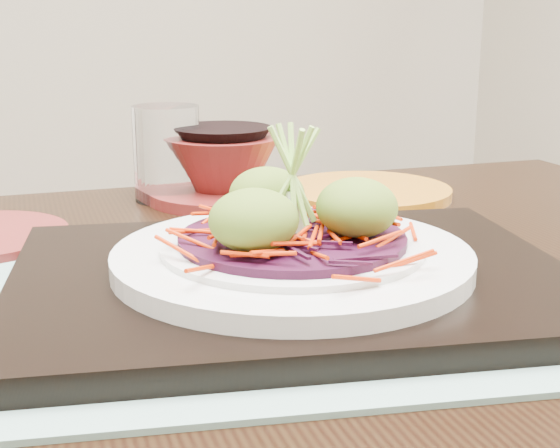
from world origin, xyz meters
name	(u,v)px	position (x,y,z in m)	size (l,w,h in m)	color
dining_table	(250,375)	(0.07, -0.01, 0.59)	(1.17, 0.86, 0.68)	black
placemat	(292,294)	(0.07, -0.07, 0.68)	(0.46, 0.36, 0.00)	#7A9E95
serving_tray	(292,279)	(0.07, -0.07, 0.69)	(0.40, 0.30, 0.02)	black
white_plate	(292,256)	(0.07, -0.07, 0.71)	(0.26, 0.26, 0.02)	silver
cabbage_bed	(292,239)	(0.07, -0.07, 0.72)	(0.17, 0.17, 0.01)	#360A22
carrot_julienne	(292,228)	(0.07, -0.07, 0.73)	(0.20, 0.20, 0.01)	red
guacamole_scoops	(293,208)	(0.07, -0.07, 0.74)	(0.14, 0.13, 0.05)	#5C7623
scallion_garnish	(292,180)	(0.07, -0.07, 0.76)	(0.06, 0.06, 0.09)	#91C54F
water_glass	(167,153)	(0.09, 0.27, 0.73)	(0.07, 0.07, 0.11)	white
terracotta_bowl_set	(223,172)	(0.15, 0.24, 0.71)	(0.19, 0.19, 0.07)	maroon
yellow_plate	(367,192)	(0.30, 0.18, 0.68)	(0.19, 0.19, 0.01)	#B26713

